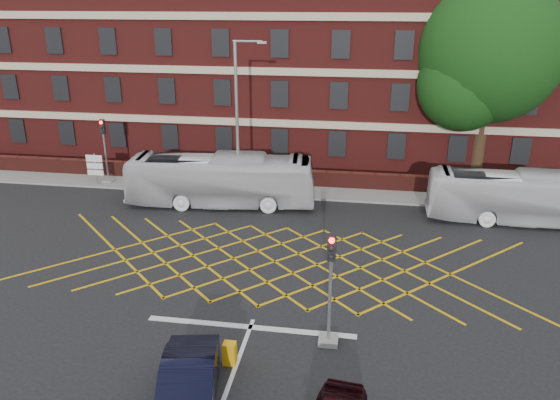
# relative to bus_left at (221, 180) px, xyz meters

# --- Properties ---
(ground) EXTENTS (120.00, 120.00, 0.00)m
(ground) POSITION_rel_bus_left_xyz_m (4.40, -8.88, -1.54)
(ground) COLOR black
(ground) RESTS_ON ground
(victorian_building) EXTENTS (51.00, 12.17, 20.40)m
(victorian_building) POSITION_rel_bus_left_xyz_m (4.64, 13.11, 6.29)
(victorian_building) COLOR #5B1917
(victorian_building) RESTS_ON ground
(boundary_wall) EXTENTS (56.00, 0.50, 1.10)m
(boundary_wall) POSITION_rel_bus_left_xyz_m (4.40, 4.12, -0.99)
(boundary_wall) COLOR #4B1814
(boundary_wall) RESTS_ON ground
(far_pavement) EXTENTS (60.00, 3.00, 0.12)m
(far_pavement) POSITION_rel_bus_left_xyz_m (4.40, 3.12, -1.48)
(far_pavement) COLOR slate
(far_pavement) RESTS_ON ground
(box_junction_hatching) EXTENTS (8.22, 8.22, 0.02)m
(box_junction_hatching) POSITION_rel_bus_left_xyz_m (4.40, -6.88, -1.53)
(box_junction_hatching) COLOR #CC990C
(box_junction_hatching) RESTS_ON ground
(stop_line) EXTENTS (8.00, 0.30, 0.02)m
(stop_line) POSITION_rel_bus_left_xyz_m (4.40, -12.38, -1.53)
(stop_line) COLOR silver
(stop_line) RESTS_ON ground
(bus_left) EXTENTS (11.26, 3.57, 3.08)m
(bus_left) POSITION_rel_bus_left_xyz_m (0.00, 0.00, 0.00)
(bus_left) COLOR silver
(bus_left) RESTS_ON ground
(bus_right) EXTENTS (10.29, 2.58, 2.86)m
(bus_right) POSITION_rel_bus_left_xyz_m (17.02, 0.03, -0.11)
(bus_right) COLOR silver
(bus_right) RESTS_ON ground
(car_navy) EXTENTS (2.54, 4.90, 1.54)m
(car_navy) POSITION_rel_bus_left_xyz_m (3.48, -16.94, -0.77)
(car_navy) COLOR black
(car_navy) RESTS_ON ground
(deciduous_tree) EXTENTS (9.04, 9.04, 13.01)m
(deciduous_tree) POSITION_rel_bus_left_xyz_m (15.72, 7.33, 6.32)
(deciduous_tree) COLOR black
(deciduous_tree) RESTS_ON ground
(traffic_light_near) EXTENTS (0.70, 0.70, 4.27)m
(traffic_light_near) POSITION_rel_bus_left_xyz_m (7.38, -12.90, 0.22)
(traffic_light_near) COLOR slate
(traffic_light_near) RESTS_ON ground
(traffic_light_far) EXTENTS (0.70, 0.70, 4.27)m
(traffic_light_far) POSITION_rel_bus_left_xyz_m (-8.53, 2.81, 0.22)
(traffic_light_far) COLOR slate
(traffic_light_far) RESTS_ON ground
(street_lamp) EXTENTS (2.25, 1.00, 9.50)m
(street_lamp) POSITION_rel_bus_left_xyz_m (1.10, 0.24, 1.78)
(street_lamp) COLOR slate
(street_lamp) RESTS_ON ground
(direction_signs) EXTENTS (1.10, 0.16, 2.20)m
(direction_signs) POSITION_rel_bus_left_xyz_m (-8.94, 1.98, -0.16)
(direction_signs) COLOR gray
(direction_signs) RESTS_ON ground
(utility_cabinet) EXTENTS (0.43, 0.36, 0.82)m
(utility_cabinet) POSITION_rel_bus_left_xyz_m (4.17, -14.61, -1.13)
(utility_cabinet) COLOR #E4A00D
(utility_cabinet) RESTS_ON ground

